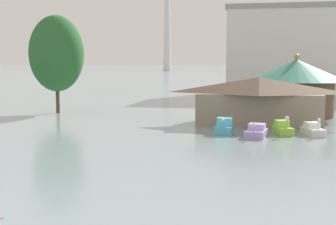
{
  "coord_description": "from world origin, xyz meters",
  "views": [
    {
      "loc": [
        6.59,
        -11.52,
        6.68
      ],
      "look_at": [
        0.62,
        19.22,
        3.28
      ],
      "focal_mm": 50.09,
      "sensor_mm": 36.0,
      "label": 1
    }
  ],
  "objects_px": {
    "pedal_boat_white": "(313,130)",
    "green_roof_pavilion": "(296,84)",
    "pedal_boat_cyan": "(224,128)",
    "shoreline_tree_tall_left": "(57,54)",
    "background_building_block": "(304,51)",
    "boathouse": "(259,100)",
    "pedal_boat_lavender": "(256,132)",
    "pedal_boat_lime": "(283,129)"
  },
  "relations": [
    {
      "from": "pedal_boat_white",
      "to": "green_roof_pavilion",
      "type": "xyz_separation_m",
      "value": [
        -0.49,
        15.34,
        3.5
      ]
    },
    {
      "from": "pedal_boat_cyan",
      "to": "shoreline_tree_tall_left",
      "type": "distance_m",
      "value": 27.53
    },
    {
      "from": "background_building_block",
      "to": "boathouse",
      "type": "bearing_deg",
      "value": -100.25
    },
    {
      "from": "pedal_boat_cyan",
      "to": "green_roof_pavilion",
      "type": "distance_m",
      "value": 18.08
    },
    {
      "from": "pedal_boat_lavender",
      "to": "boathouse",
      "type": "xyz_separation_m",
      "value": [
        0.15,
        8.63,
        2.18
      ]
    },
    {
      "from": "background_building_block",
      "to": "green_roof_pavilion",
      "type": "bearing_deg",
      "value": -96.34
    },
    {
      "from": "pedal_boat_white",
      "to": "shoreline_tree_tall_left",
      "type": "distance_m",
      "value": 34.19
    },
    {
      "from": "pedal_boat_cyan",
      "to": "background_building_block",
      "type": "xyz_separation_m",
      "value": [
        12.06,
        56.78,
        8.38
      ]
    },
    {
      "from": "pedal_boat_lime",
      "to": "background_building_block",
      "type": "height_order",
      "value": "background_building_block"
    },
    {
      "from": "pedal_boat_white",
      "to": "pedal_boat_lime",
      "type": "bearing_deg",
      "value": -103.55
    },
    {
      "from": "pedal_boat_white",
      "to": "boathouse",
      "type": "xyz_separation_m",
      "value": [
        -4.92,
        6.54,
        2.17
      ]
    },
    {
      "from": "pedal_boat_cyan",
      "to": "shoreline_tree_tall_left",
      "type": "height_order",
      "value": "shoreline_tree_tall_left"
    },
    {
      "from": "pedal_boat_cyan",
      "to": "green_roof_pavilion",
      "type": "xyz_separation_m",
      "value": [
        7.54,
        16.08,
        3.4
      ]
    },
    {
      "from": "pedal_boat_lavender",
      "to": "pedal_boat_cyan",
      "type": "bearing_deg",
      "value": -105.76
    },
    {
      "from": "pedal_boat_white",
      "to": "green_roof_pavilion",
      "type": "relative_size",
      "value": 0.26
    },
    {
      "from": "boathouse",
      "to": "pedal_boat_cyan",
      "type": "bearing_deg",
      "value": -113.13
    },
    {
      "from": "pedal_boat_white",
      "to": "background_building_block",
      "type": "bearing_deg",
      "value": 158.59
    },
    {
      "from": "boathouse",
      "to": "background_building_block",
      "type": "height_order",
      "value": "background_building_block"
    },
    {
      "from": "shoreline_tree_tall_left",
      "to": "background_building_block",
      "type": "bearing_deg",
      "value": 51.03
    },
    {
      "from": "boathouse",
      "to": "green_roof_pavilion",
      "type": "relative_size",
      "value": 1.14
    },
    {
      "from": "pedal_boat_cyan",
      "to": "boathouse",
      "type": "bearing_deg",
      "value": 159.54
    },
    {
      "from": "pedal_boat_lime",
      "to": "pedal_boat_white",
      "type": "xyz_separation_m",
      "value": [
        2.71,
        0.18,
        -0.06
      ]
    },
    {
      "from": "pedal_boat_cyan",
      "to": "boathouse",
      "type": "height_order",
      "value": "boathouse"
    },
    {
      "from": "pedal_boat_lime",
      "to": "green_roof_pavilion",
      "type": "xyz_separation_m",
      "value": [
        2.23,
        15.52,
        3.45
      ]
    },
    {
      "from": "pedal_boat_cyan",
      "to": "boathouse",
      "type": "distance_m",
      "value": 8.17
    },
    {
      "from": "pedal_boat_lime",
      "to": "boathouse",
      "type": "distance_m",
      "value": 7.38
    },
    {
      "from": "green_roof_pavilion",
      "to": "background_building_block",
      "type": "height_order",
      "value": "background_building_block"
    },
    {
      "from": "pedal_boat_cyan",
      "to": "pedal_boat_lime",
      "type": "bearing_deg",
      "value": 98.64
    },
    {
      "from": "boathouse",
      "to": "background_building_block",
      "type": "xyz_separation_m",
      "value": [
        8.96,
        49.51,
        6.31
      ]
    },
    {
      "from": "boathouse",
      "to": "green_roof_pavilion",
      "type": "distance_m",
      "value": 9.95
    },
    {
      "from": "pedal_boat_cyan",
      "to": "pedal_boat_lavender",
      "type": "xyz_separation_m",
      "value": [
        2.95,
        -1.36,
        -0.11
      ]
    },
    {
      "from": "pedal_boat_lavender",
      "to": "boathouse",
      "type": "relative_size",
      "value": 0.23
    },
    {
      "from": "pedal_boat_lavender",
      "to": "pedal_boat_lime",
      "type": "relative_size",
      "value": 1.18
    },
    {
      "from": "pedal_boat_lime",
      "to": "green_roof_pavilion",
      "type": "bearing_deg",
      "value": 153.91
    },
    {
      "from": "pedal_boat_white",
      "to": "shoreline_tree_tall_left",
      "type": "bearing_deg",
      "value": -130.24
    },
    {
      "from": "boathouse",
      "to": "shoreline_tree_tall_left",
      "type": "distance_m",
      "value": 27.13
    },
    {
      "from": "green_roof_pavilion",
      "to": "background_building_block",
      "type": "relative_size",
      "value": 0.39
    },
    {
      "from": "pedal_boat_lime",
      "to": "pedal_boat_white",
      "type": "relative_size",
      "value": 0.86
    },
    {
      "from": "pedal_boat_white",
      "to": "shoreline_tree_tall_left",
      "type": "relative_size",
      "value": 0.25
    },
    {
      "from": "pedal_boat_lavender",
      "to": "background_building_block",
      "type": "distance_m",
      "value": 59.46
    },
    {
      "from": "pedal_boat_cyan",
      "to": "pedal_boat_lavender",
      "type": "relative_size",
      "value": 0.82
    },
    {
      "from": "pedal_boat_cyan",
      "to": "pedal_boat_lavender",
      "type": "height_order",
      "value": "pedal_boat_cyan"
    }
  ]
}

